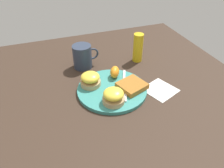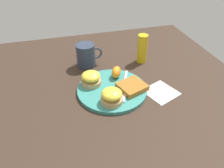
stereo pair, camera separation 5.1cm
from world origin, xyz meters
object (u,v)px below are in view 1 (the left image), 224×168
(fork, at_px, (124,87))
(sandwich_benedict_left, at_px, (90,79))
(hashbrown_patty, at_px, (132,86))
(cup, at_px, (83,56))
(condiment_bottle, at_px, (138,48))
(sandwich_benedict_right, at_px, (114,96))
(orange_wedge, at_px, (115,72))

(fork, bearing_deg, sandwich_benedict_left, 152.92)
(fork, bearing_deg, hashbrown_patty, -24.61)
(fork, height_order, cup, cup)
(fork, xyz_separation_m, condiment_bottle, (0.15, 0.19, 0.05))
(sandwich_benedict_left, relative_size, fork, 0.41)
(fork, relative_size, cup, 1.65)
(fork, xyz_separation_m, cup, (-0.10, 0.22, 0.04))
(hashbrown_patty, xyz_separation_m, condiment_bottle, (0.12, 0.20, 0.04))
(sandwich_benedict_right, bearing_deg, hashbrown_patty, 29.37)
(orange_wedge, height_order, condiment_bottle, condiment_bottle)
(cup, height_order, condiment_bottle, condiment_bottle)
(sandwich_benedict_left, height_order, condiment_bottle, condiment_bottle)
(sandwich_benedict_left, xyz_separation_m, sandwich_benedict_right, (0.05, -0.12, 0.00))
(orange_wedge, relative_size, condiment_bottle, 0.46)
(fork, bearing_deg, condiment_bottle, 52.41)
(sandwich_benedict_right, distance_m, cup, 0.29)
(hashbrown_patty, bearing_deg, condiment_bottle, 59.81)
(sandwich_benedict_left, distance_m, cup, 0.16)
(sandwich_benedict_right, xyz_separation_m, hashbrown_patty, (0.09, 0.05, -0.02))
(sandwich_benedict_left, height_order, sandwich_benedict_right, same)
(sandwich_benedict_right, bearing_deg, orange_wedge, 67.99)
(sandwich_benedict_right, distance_m, hashbrown_patty, 0.11)
(sandwich_benedict_left, xyz_separation_m, condiment_bottle, (0.26, 0.13, 0.03))
(sandwich_benedict_right, bearing_deg, cup, 97.65)
(orange_wedge, xyz_separation_m, fork, (0.01, -0.08, -0.02))
(sandwich_benedict_left, bearing_deg, orange_wedge, 11.20)
(hashbrown_patty, distance_m, cup, 0.27)
(sandwich_benedict_right, relative_size, hashbrown_patty, 0.82)
(sandwich_benedict_left, relative_size, sandwich_benedict_right, 1.00)
(sandwich_benedict_left, xyz_separation_m, hashbrown_patty, (0.14, -0.07, -0.02))
(cup, bearing_deg, sandwich_benedict_right, -82.35)
(orange_wedge, distance_m, cup, 0.17)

